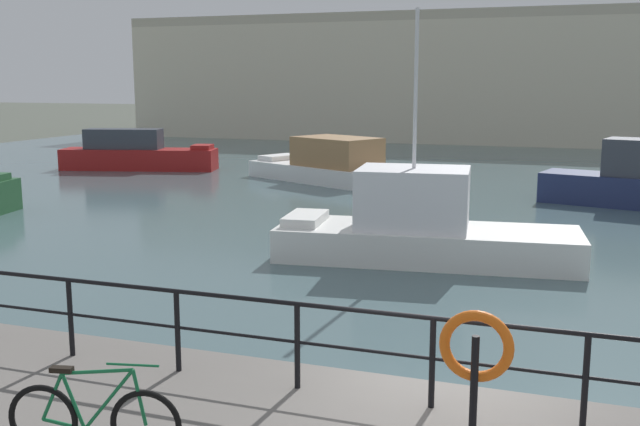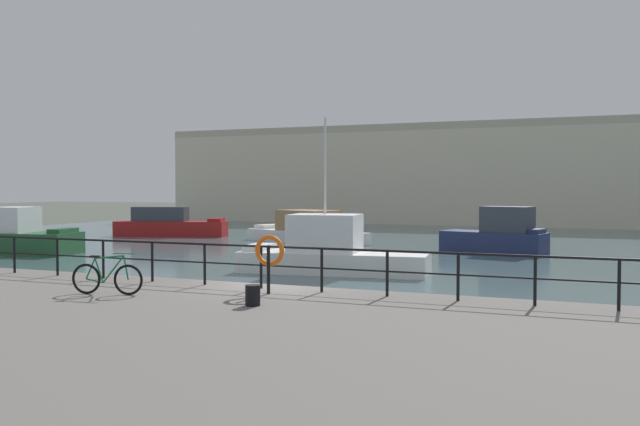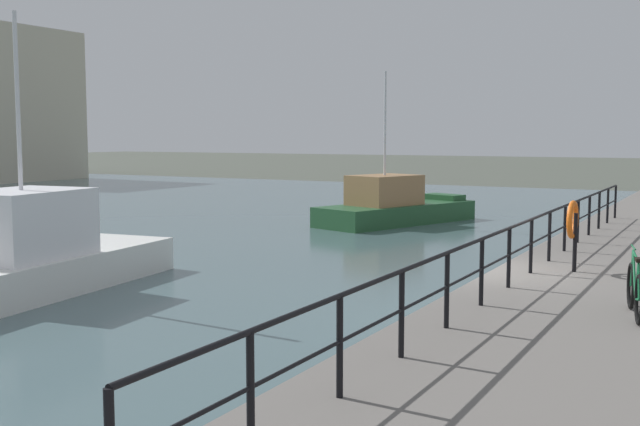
# 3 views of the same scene
# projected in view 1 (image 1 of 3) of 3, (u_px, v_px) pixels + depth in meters

# --- Properties ---
(water_basin) EXTENTS (80.00, 60.00, 0.01)m
(water_basin) POSITION_uv_depth(u_px,v_px,m) (548.00, 175.00, 37.36)
(water_basin) COLOR #476066
(water_basin) RESTS_ON ground_plane
(moored_small_launch) EXTENTS (8.10, 3.44, 6.48)m
(moored_small_launch) POSITION_uv_depth(u_px,v_px,m) (420.00, 227.00, 19.52)
(moored_small_launch) COLOR white
(moored_small_launch) RESTS_ON water_basin
(moored_white_yacht) EXTENTS (8.35, 3.85, 2.15)m
(moored_white_yacht) POSITION_uv_depth(u_px,v_px,m) (136.00, 154.00, 39.42)
(moored_white_yacht) COLOR maroon
(moored_white_yacht) RESTS_ON water_basin
(moored_blue_motorboat) EXTENTS (5.85, 3.25, 2.55)m
(moored_blue_motorboat) POSITION_uv_depth(u_px,v_px,m) (626.00, 180.00, 27.96)
(moored_blue_motorboat) COLOR navy
(moored_blue_motorboat) RESTS_ON water_basin
(moored_harbor_tender) EXTENTS (9.31, 6.49, 2.10)m
(moored_harbor_tender) POSITION_uv_depth(u_px,v_px,m) (334.00, 165.00, 34.51)
(moored_harbor_tender) COLOR white
(moored_harbor_tender) RESTS_ON water_basin
(quay_railing) EXTENTS (22.79, 0.07, 1.08)m
(quay_railing) POSITION_uv_depth(u_px,v_px,m) (433.00, 345.00, 8.29)
(quay_railing) COLOR black
(quay_railing) RESTS_ON quay_promenade
(parked_bicycle) EXTENTS (1.74, 0.44, 0.98)m
(parked_bicycle) POSITION_uv_depth(u_px,v_px,m) (94.00, 419.00, 7.25)
(parked_bicycle) COLOR black
(parked_bicycle) RESTS_ON quay_promenade
(life_ring_stand) EXTENTS (0.75, 0.16, 1.40)m
(life_ring_stand) POSITION_uv_depth(u_px,v_px,m) (476.00, 351.00, 7.45)
(life_ring_stand) COLOR black
(life_ring_stand) RESTS_ON quay_promenade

